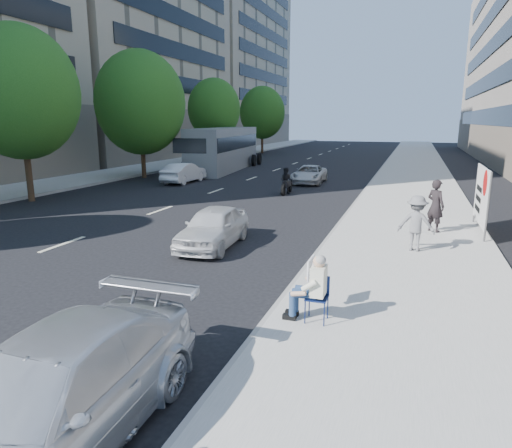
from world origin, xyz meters
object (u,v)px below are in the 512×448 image
at_px(white_sedan_mid, 184,173).
at_px(motorcycle, 287,182).
at_px(pedestrian_woman, 436,206).
at_px(parked_sedan, 49,398).
at_px(protest_banner, 482,195).
at_px(bus, 224,149).
at_px(white_sedan_near, 213,227).
at_px(white_sedan_far, 309,174).
at_px(jogger, 416,223).
at_px(seated_protester, 312,284).

distance_m(white_sedan_mid, motorcycle, 7.74).
distance_m(pedestrian_woman, parked_sedan, 13.50).
bearing_deg(protest_banner, white_sedan_mid, 150.89).
bearing_deg(bus, white_sedan_near, -74.33).
xyz_separation_m(white_sedan_far, motorcycle, (-0.21, -4.65, 0.08)).
bearing_deg(parked_sedan, pedestrian_woman, 69.36).
height_order(jogger, white_sedan_mid, jogger).
xyz_separation_m(white_sedan_far, bus, (-8.21, 5.73, 1.08)).
bearing_deg(pedestrian_woman, seated_protester, 114.41).
height_order(seated_protester, white_sedan_mid, seated_protester).
bearing_deg(protest_banner, pedestrian_woman, -158.51).
xyz_separation_m(white_sedan_near, white_sedan_mid, (-8.01, 13.21, 0.00)).
relative_size(parked_sedan, motorcycle, 2.35).
xyz_separation_m(seated_protester, white_sedan_far, (-4.56, 20.23, -0.32)).
bearing_deg(jogger, white_sedan_far, -59.82).
bearing_deg(white_sedan_far, protest_banner, -55.63).
height_order(protest_banner, white_sedan_far, protest_banner).
height_order(pedestrian_woman, white_sedan_mid, pedestrian_woman).
bearing_deg(pedestrian_woman, bus, -8.46).
bearing_deg(protest_banner, jogger, -122.33).
distance_m(pedestrian_woman, white_sedan_far, 13.78).
xyz_separation_m(protest_banner, white_sedan_near, (-8.03, -4.28, -0.77)).
bearing_deg(motorcycle, parked_sedan, -87.47).
height_order(pedestrian_woman, motorcycle, pedestrian_woman).
xyz_separation_m(jogger, motorcycle, (-6.61, 9.88, -0.32)).
bearing_deg(bus, jogger, -60.58).
bearing_deg(jogger, white_sedan_mid, -34.59).
distance_m(jogger, bus, 24.99).
height_order(jogger, parked_sedan, jogger).
xyz_separation_m(jogger, white_sedan_near, (-5.98, -1.04, -0.34)).
height_order(jogger, white_sedan_near, jogger).
bearing_deg(seated_protester, motorcycle, 107.01).
relative_size(jogger, bus, 0.13).
height_order(white_sedan_mid, white_sedan_far, white_sedan_mid).
height_order(parked_sedan, bus, bus).
bearing_deg(white_sedan_near, jogger, 6.29).
bearing_deg(pedestrian_woman, white_sedan_far, -18.76).
distance_m(jogger, parked_sedan, 10.79).
relative_size(seated_protester, bus, 0.11).
relative_size(seated_protester, jogger, 0.80).
xyz_separation_m(white_sedan_near, bus, (-8.62, 21.31, 1.01)).
relative_size(jogger, motorcycle, 0.79).
xyz_separation_m(protest_banner, parked_sedan, (-6.08, -13.24, -0.70)).
bearing_deg(parked_sedan, white_sedan_far, 94.94).
bearing_deg(jogger, protest_banner, -115.91).
bearing_deg(protest_banner, white_sedan_far, 126.80).
xyz_separation_m(motorcycle, bus, (-8.00, 10.38, 1.00)).
bearing_deg(jogger, white_sedan_near, 16.31).
xyz_separation_m(white_sedan_mid, white_sedan_far, (7.60, 2.36, -0.07)).
xyz_separation_m(seated_protester, motorcycle, (-4.76, 15.58, -0.24)).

